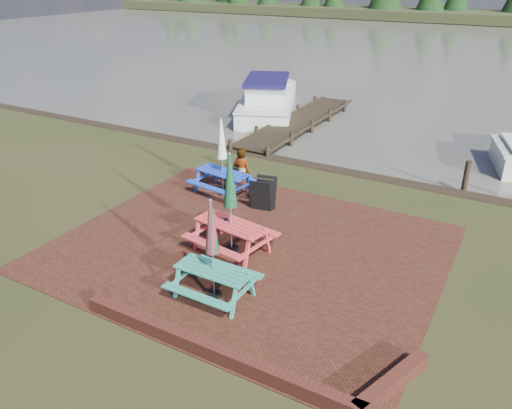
{
  "coord_description": "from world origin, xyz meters",
  "views": [
    {
      "loc": [
        5.36,
        -8.11,
        6.22
      ],
      "look_at": [
        -0.04,
        1.44,
        1.0
      ],
      "focal_mm": 35.0,
      "sensor_mm": 36.0,
      "label": 1
    }
  ],
  "objects_px": {
    "picnic_table_blue": "(222,168)",
    "boat_jetty": "(268,101)",
    "chalkboard": "(263,194)",
    "person": "(242,148)",
    "picnic_table_teal": "(213,265)",
    "picnic_table_red": "(231,219)",
    "jetty": "(298,122)"
  },
  "relations": [
    {
      "from": "picnic_table_blue",
      "to": "jetty",
      "type": "distance_m",
      "value": 7.92
    },
    {
      "from": "picnic_table_blue",
      "to": "boat_jetty",
      "type": "distance_m",
      "value": 10.09
    },
    {
      "from": "picnic_table_blue",
      "to": "boat_jetty",
      "type": "xyz_separation_m",
      "value": [
        -3.52,
        9.45,
        -0.41
      ]
    },
    {
      "from": "person",
      "to": "picnic_table_teal",
      "type": "bearing_deg",
      "value": 117.08
    },
    {
      "from": "picnic_table_teal",
      "to": "boat_jetty",
      "type": "bearing_deg",
      "value": 114.4
    },
    {
      "from": "chalkboard",
      "to": "jetty",
      "type": "xyz_separation_m",
      "value": [
        -2.77,
        8.2,
        -0.38
      ]
    },
    {
      "from": "picnic_table_teal",
      "to": "boat_jetty",
      "type": "height_order",
      "value": "picnic_table_teal"
    },
    {
      "from": "picnic_table_teal",
      "to": "picnic_table_blue",
      "type": "relative_size",
      "value": 0.96
    },
    {
      "from": "picnic_table_blue",
      "to": "chalkboard",
      "type": "height_order",
      "value": "picnic_table_blue"
    },
    {
      "from": "picnic_table_red",
      "to": "jetty",
      "type": "bearing_deg",
      "value": 115.66
    },
    {
      "from": "picnic_table_red",
      "to": "boat_jetty",
      "type": "xyz_separation_m",
      "value": [
        -5.58,
        12.24,
        -0.47
      ]
    },
    {
      "from": "chalkboard",
      "to": "person",
      "type": "xyz_separation_m",
      "value": [
        -1.92,
        2.04,
        0.4
      ]
    },
    {
      "from": "jetty",
      "to": "boat_jetty",
      "type": "distance_m",
      "value": 2.89
    },
    {
      "from": "picnic_table_red",
      "to": "jetty",
      "type": "xyz_separation_m",
      "value": [
        -3.21,
        10.6,
        -0.76
      ]
    },
    {
      "from": "picnic_table_red",
      "to": "boat_jetty",
      "type": "height_order",
      "value": "picnic_table_red"
    },
    {
      "from": "picnic_table_blue",
      "to": "boat_jetty",
      "type": "relative_size",
      "value": 0.32
    },
    {
      "from": "chalkboard",
      "to": "jetty",
      "type": "distance_m",
      "value": 8.67
    },
    {
      "from": "boat_jetty",
      "to": "person",
      "type": "distance_m",
      "value": 8.46
    },
    {
      "from": "picnic_table_red",
      "to": "chalkboard",
      "type": "xyz_separation_m",
      "value": [
        -0.44,
        2.4,
        -0.38
      ]
    },
    {
      "from": "picnic_table_teal",
      "to": "picnic_table_red",
      "type": "bearing_deg",
      "value": 111.29
    },
    {
      "from": "chalkboard",
      "to": "person",
      "type": "bearing_deg",
      "value": 122.25
    },
    {
      "from": "picnic_table_red",
      "to": "jetty",
      "type": "relative_size",
      "value": 0.28
    },
    {
      "from": "picnic_table_blue",
      "to": "chalkboard",
      "type": "distance_m",
      "value": 1.69
    },
    {
      "from": "jetty",
      "to": "picnic_table_red",
      "type": "bearing_deg",
      "value": -73.12
    },
    {
      "from": "picnic_table_teal",
      "to": "jetty",
      "type": "distance_m",
      "value": 12.96
    },
    {
      "from": "boat_jetty",
      "to": "picnic_table_teal",
      "type": "bearing_deg",
      "value": -88.94
    },
    {
      "from": "picnic_table_blue",
      "to": "jetty",
      "type": "xyz_separation_m",
      "value": [
        -1.16,
        7.8,
        -0.7
      ]
    },
    {
      "from": "jetty",
      "to": "person",
      "type": "bearing_deg",
      "value": -82.15
    },
    {
      "from": "picnic_table_red",
      "to": "chalkboard",
      "type": "bearing_deg",
      "value": 109.21
    },
    {
      "from": "picnic_table_teal",
      "to": "picnic_table_blue",
      "type": "height_order",
      "value": "picnic_table_blue"
    },
    {
      "from": "picnic_table_blue",
      "to": "person",
      "type": "height_order",
      "value": "picnic_table_blue"
    },
    {
      "from": "picnic_table_red",
      "to": "person",
      "type": "height_order",
      "value": "picnic_table_red"
    }
  ]
}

